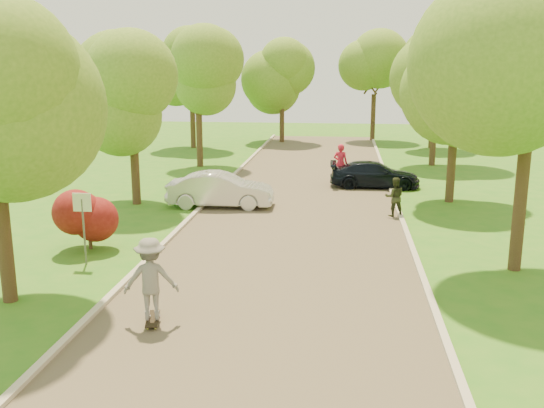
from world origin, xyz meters
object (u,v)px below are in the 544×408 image
at_px(street_sign, 83,213).
at_px(person_olive, 395,197).
at_px(skateboarder, 151,279).
at_px(person_striped, 340,163).
at_px(silver_sedan, 220,190).
at_px(longboard, 153,319).
at_px(dark_sedan, 375,175).

relative_size(street_sign, person_olive, 1.39).
height_order(street_sign, person_olive, street_sign).
xyz_separation_m(skateboarder, person_olive, (6.30, 10.95, -0.31)).
relative_size(street_sign, person_striped, 1.11).
distance_m(skateboarder, person_olive, 12.64).
bearing_deg(person_olive, silver_sedan, -10.65).
relative_size(longboard, person_olive, 0.65).
distance_m(street_sign, person_striped, 15.80).
xyz_separation_m(silver_sedan, dark_sedan, (6.60, 5.00, -0.10)).
distance_m(dark_sedan, person_olive, 5.84).
bearing_deg(silver_sedan, person_olive, -98.87).
bearing_deg(street_sign, silver_sedan, 72.36).
relative_size(longboard, skateboarder, 0.53).
relative_size(longboard, person_striped, 0.52).
height_order(longboard, person_striped, person_striped).
xyz_separation_m(silver_sedan, person_striped, (4.93, 6.07, 0.25)).
height_order(street_sign, person_striped, street_sign).
distance_m(skateboarder, person_striped, 18.31).
relative_size(street_sign, skateboarder, 1.13).
distance_m(dark_sedan, longboard, 17.75).
bearing_deg(street_sign, dark_sedan, 54.73).
bearing_deg(person_striped, longboard, 86.65).
distance_m(silver_sedan, longboard, 11.81).
height_order(skateboarder, person_striped, skateboarder).
height_order(person_striped, person_olive, person_striped).
height_order(dark_sedan, longboard, dark_sedan).
xyz_separation_m(street_sign, person_striped, (7.43, 13.93, -0.58)).
height_order(street_sign, silver_sedan, street_sign).
relative_size(street_sign, dark_sedan, 0.50).
bearing_deg(street_sign, person_striped, 61.92).
bearing_deg(skateboarder, longboard, 77.07).
xyz_separation_m(dark_sedan, person_striped, (-1.67, 1.06, 0.35)).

